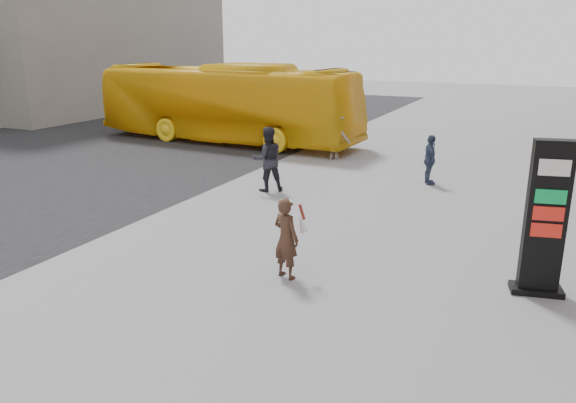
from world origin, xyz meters
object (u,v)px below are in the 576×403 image
at_px(woman, 286,237).
at_px(bus, 226,103).
at_px(info_pylon, 545,219).
at_px(pedestrian_a, 268,159).
at_px(pedestrian_b, 335,135).
at_px(pedestrian_c, 430,160).

height_order(woman, bus, bus).
relative_size(info_pylon, pedestrian_a, 1.45).
bearing_deg(bus, woman, -140.92).
bearing_deg(pedestrian_b, pedestrian_a, 89.78).
height_order(info_pylon, pedestrian_c, info_pylon).
relative_size(info_pylon, pedestrian_b, 1.55).
bearing_deg(info_pylon, pedestrian_a, 138.79).
xyz_separation_m(woman, pedestrian_b, (-3.02, 10.55, 0.09)).
bearing_deg(info_pylon, bus, 127.93).
relative_size(info_pylon, pedestrian_c, 1.79).
distance_m(pedestrian_b, pedestrian_c, 4.60).
bearing_deg(pedestrian_b, bus, -12.33).
xyz_separation_m(bus, pedestrian_a, (5.37, -6.53, -0.71)).
relative_size(pedestrian_b, pedestrian_c, 1.15).
bearing_deg(info_pylon, pedestrian_b, 115.90).
height_order(pedestrian_b, pedestrian_c, pedestrian_b).
bearing_deg(woman, bus, -36.78).
distance_m(bus, pedestrian_b, 5.77).
bearing_deg(woman, pedestrian_a, -41.86).
bearing_deg(pedestrian_c, bus, 42.76).
distance_m(pedestrian_a, pedestrian_c, 5.03).
relative_size(pedestrian_a, pedestrian_c, 1.24).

